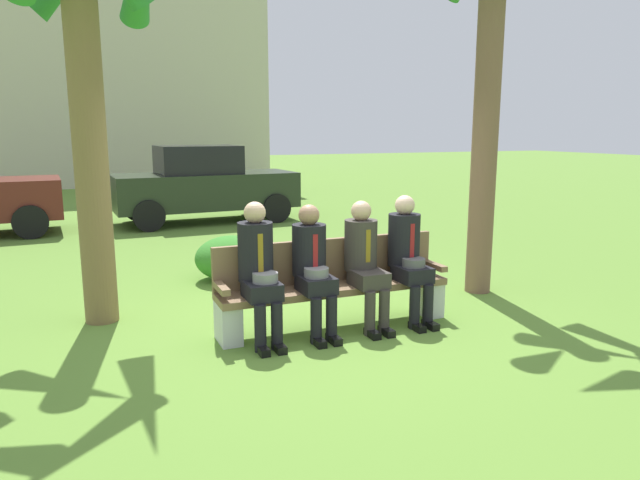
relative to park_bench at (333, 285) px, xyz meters
The scene contains 11 objects.
ground_plane 0.48m from the park_bench, 135.90° to the left, with size 80.00×80.00×0.00m, color #5B8630.
park_bench is the anchor object (origin of this frame).
seated_man_leftmost 0.89m from the park_bench, behind, with size 0.34×0.72×1.35m.
seated_man_centerleft 0.42m from the park_bench, 153.73° to the right, with size 0.34×0.72×1.29m.
seated_man_centerright 0.44m from the park_bench, 23.53° to the right, with size 0.34×0.72×1.30m.
seated_man_rightmost 0.88m from the park_bench, ahead, with size 0.34×0.72×1.34m.
palm_tree_tall 3.72m from the park_bench, 12.78° to the left, with size 1.69×1.67×4.83m.
palm_tree_short 3.59m from the park_bench, 154.13° to the left, with size 1.83×1.78×4.59m.
shrub_near_bench 2.33m from the park_bench, 102.72° to the left, with size 0.96×0.88×0.60m, color #357E27.
parked_car_far 7.46m from the park_bench, 88.45° to the left, with size 3.97×1.85×1.68m.
building_backdrop 20.14m from the park_bench, 94.20° to the left, with size 12.73×6.40×10.17m.
Camera 1 is at (-2.22, -5.46, 2.02)m, focal length 32.61 mm.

